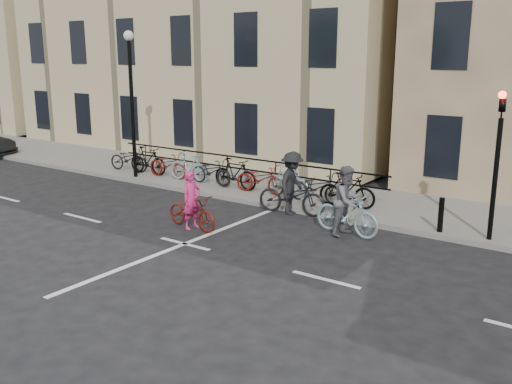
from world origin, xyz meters
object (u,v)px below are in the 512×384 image
Objects in this scene: lamp_post at (131,86)px; cyclist_dark at (292,190)px; cyclist_pink at (192,209)px; cyclist_grey at (347,207)px; traffic_light at (498,147)px.

cyclist_dark is at bearing -3.97° from lamp_post.
cyclist_pink is 0.94× the size of cyclist_grey.
lamp_post is 2.41× the size of cyclist_dark.
cyclist_pink is (-6.93, -3.24, -1.90)m from traffic_light.
cyclist_grey is at bearing -8.28° from lamp_post.
cyclist_grey is 2.39m from cyclist_dark.
cyclist_dark is at bearing -20.44° from cyclist_pink.
cyclist_dark is (1.44, 2.80, 0.18)m from cyclist_pink.
lamp_post is at bearing 77.23° from cyclist_dark.
cyclist_grey reaches higher than cyclist_pink.
traffic_light reaches higher than cyclist_dark.
lamp_post is 7.73m from cyclist_dark.
cyclist_grey is 0.90× the size of cyclist_dark.
cyclist_pink is 4.14m from cyclist_grey.
lamp_post is at bearing 179.73° from traffic_light.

